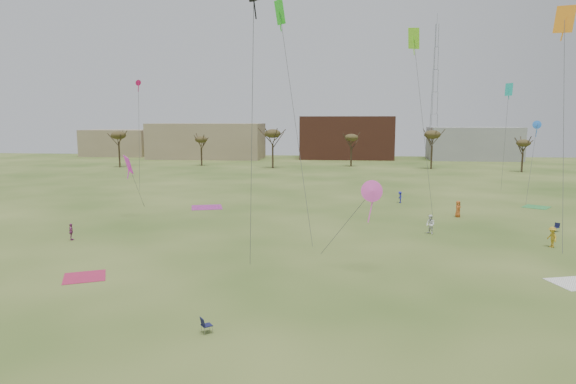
# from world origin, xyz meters

# --- Properties ---
(ground) EXTENTS (260.00, 260.00, 0.00)m
(ground) POSITION_xyz_m (0.00, 0.00, 0.00)
(ground) COLOR #2C4A17
(ground) RESTS_ON ground
(flyer_mid_b) EXTENTS (0.90, 1.28, 1.81)m
(flyer_mid_b) POSITION_xyz_m (22.36, 18.91, 0.90)
(flyer_mid_b) COLOR gold
(flyer_mid_b) RESTS_ON ground
(spectator_mid_d) EXTENTS (0.78, 0.99, 1.56)m
(spectator_mid_d) POSITION_xyz_m (-20.64, 16.71, 0.78)
(spectator_mid_d) COLOR #A54487
(spectator_mid_d) RESTS_ON ground
(spectator_mid_e) EXTENTS (1.11, 1.15, 1.88)m
(spectator_mid_e) POSITION_xyz_m (12.71, 22.99, 0.94)
(spectator_mid_e) COLOR white
(spectator_mid_e) RESTS_ON ground
(flyer_far_b) EXTENTS (0.97, 1.09, 1.88)m
(flyer_far_b) POSITION_xyz_m (17.29, 32.12, 0.94)
(flyer_far_b) COLOR #BD5820
(flyer_far_b) RESTS_ON ground
(flyer_far_c) EXTENTS (0.70, 1.06, 1.54)m
(flyer_far_c) POSITION_xyz_m (11.79, 41.42, 0.77)
(flyer_far_c) COLOR #212398
(flyer_far_c) RESTS_ON ground
(blanket_red) EXTENTS (3.72, 3.72, 0.03)m
(blanket_red) POSITION_xyz_m (-13.84, 6.43, 0.00)
(blanket_red) COLOR #B7244D
(blanket_red) RESTS_ON ground
(blanket_cream) EXTENTS (3.42, 3.42, 0.03)m
(blanket_cream) POSITION_xyz_m (19.87, 8.75, 0.00)
(blanket_cream) COLOR white
(blanket_cream) RESTS_ON ground
(blanket_plum) EXTENTS (4.75, 4.75, 0.03)m
(blanket_plum) POSITION_xyz_m (-12.96, 35.12, 0.00)
(blanket_plum) COLOR #A2318B
(blanket_plum) RESTS_ON ground
(blanket_olive) EXTENTS (4.04, 4.04, 0.03)m
(blanket_olive) POSITION_xyz_m (28.72, 39.96, 0.00)
(blanket_olive) COLOR green
(blanket_olive) RESTS_ON ground
(camp_chair_center) EXTENTS (0.74, 0.73, 0.87)m
(camp_chair_center) POSITION_xyz_m (-2.74, -1.72, 0.26)
(camp_chair_center) COLOR #16183D
(camp_chair_center) RESTS_ON ground
(camp_chair_right) EXTENTS (0.74, 0.74, 0.87)m
(camp_chair_right) POSITION_xyz_m (25.31, 25.41, 0.26)
(camp_chair_right) COLOR #121433
(camp_chair_right) RESTS_ON ground
(kites_aloft) EXTENTS (57.24, 59.26, 19.80)m
(kites_aloft) POSITION_xyz_m (2.37, 14.83, 15.47)
(kites_aloft) COLOR green
(kites_aloft) RESTS_ON ground
(tree_line) EXTENTS (117.44, 49.32, 8.91)m
(tree_line) POSITION_xyz_m (-2.85, 79.12, 7.09)
(tree_line) COLOR #3A2B1E
(tree_line) RESTS_ON ground
(building_tan) EXTENTS (32.00, 14.00, 10.00)m
(building_tan) POSITION_xyz_m (-35.00, 115.00, 5.00)
(building_tan) COLOR #937F60
(building_tan) RESTS_ON ground
(building_brick) EXTENTS (26.00, 16.00, 12.00)m
(building_brick) POSITION_xyz_m (5.00, 120.00, 6.00)
(building_brick) COLOR brown
(building_brick) RESTS_ON ground
(building_grey) EXTENTS (24.00, 12.00, 9.00)m
(building_grey) POSITION_xyz_m (40.00, 118.00, 4.50)
(building_grey) COLOR gray
(building_grey) RESTS_ON ground
(building_tan_west) EXTENTS (20.00, 12.00, 8.00)m
(building_tan_west) POSITION_xyz_m (-65.00, 122.00, 4.00)
(building_tan_west) COLOR #937F60
(building_tan_west) RESTS_ON ground
(radio_tower) EXTENTS (1.51, 1.72, 41.00)m
(radio_tower) POSITION_xyz_m (30.00, 125.00, 19.21)
(radio_tower) COLOR #9EA3A8
(radio_tower) RESTS_ON ground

